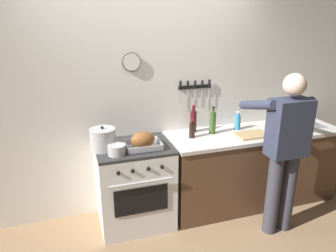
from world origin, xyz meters
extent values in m
cube|color=white|center=(0.00, 1.35, 1.30)|extent=(6.00, 0.10, 2.60)
cube|color=black|center=(0.56, 1.29, 1.40)|extent=(0.39, 0.02, 0.04)
cube|color=silver|center=(0.39, 1.28, 1.29)|extent=(0.01, 0.00, 0.17)
cube|color=black|center=(0.39, 1.28, 1.43)|extent=(0.02, 0.02, 0.10)
cube|color=silver|center=(0.48, 1.28, 1.31)|extent=(0.02, 0.00, 0.12)
cube|color=black|center=(0.48, 1.28, 1.42)|extent=(0.02, 0.02, 0.09)
cube|color=silver|center=(0.56, 1.28, 1.31)|extent=(0.02, 0.00, 0.14)
cube|color=black|center=(0.56, 1.28, 1.42)|extent=(0.02, 0.02, 0.09)
cube|color=silver|center=(0.65, 1.28, 1.28)|extent=(0.01, 0.00, 0.19)
cube|color=black|center=(0.65, 1.28, 1.42)|extent=(0.02, 0.02, 0.09)
cube|color=silver|center=(0.74, 1.28, 1.29)|extent=(0.02, 0.00, 0.17)
cube|color=black|center=(0.74, 1.28, 1.42)|extent=(0.02, 0.02, 0.09)
cylinder|color=white|center=(-0.14, 1.28, 1.70)|extent=(0.18, 0.02, 0.18)
torus|color=black|center=(-0.14, 1.28, 1.70)|extent=(0.19, 0.02, 0.19)
cube|color=brown|center=(1.20, 0.99, 0.43)|extent=(2.00, 0.62, 0.86)
cube|color=silver|center=(1.20, 0.99, 0.88)|extent=(2.03, 0.65, 0.04)
cube|color=#B2B5B7|center=(1.88, 1.01, 0.84)|extent=(0.44, 0.36, 0.11)
cube|color=white|center=(-0.22, 0.99, 0.43)|extent=(0.76, 0.62, 0.87)
cube|color=black|center=(-0.22, 0.67, 0.45)|extent=(0.53, 0.01, 0.28)
cube|color=#2D2D2D|center=(-0.22, 0.99, 0.89)|extent=(0.76, 0.62, 0.03)
cylinder|color=black|center=(-0.43, 0.67, 0.78)|extent=(0.04, 0.02, 0.04)
cylinder|color=black|center=(-0.30, 0.67, 0.78)|extent=(0.04, 0.02, 0.04)
cylinder|color=black|center=(-0.14, 0.67, 0.78)|extent=(0.04, 0.02, 0.04)
cylinder|color=black|center=(-0.01, 0.67, 0.78)|extent=(0.04, 0.02, 0.04)
cylinder|color=silver|center=(-0.22, 0.65, 0.66)|extent=(0.61, 0.02, 0.02)
cylinder|color=#383842|center=(1.08, 0.40, 0.43)|extent=(0.14, 0.14, 0.86)
cylinder|color=#383842|center=(1.26, 0.40, 0.43)|extent=(0.14, 0.14, 0.86)
cube|color=#2D3347|center=(1.17, 0.40, 1.14)|extent=(0.38, 0.22, 0.56)
sphere|color=beige|center=(1.17, 0.40, 1.55)|extent=(0.21, 0.21, 0.21)
cylinder|color=#2D3347|center=(0.96, 0.64, 1.32)|extent=(0.09, 0.55, 0.22)
cylinder|color=#2D3347|center=(1.38, 0.64, 1.32)|extent=(0.09, 0.55, 0.22)
cube|color=#B7B7BC|center=(-0.14, 0.89, 0.91)|extent=(0.34, 0.25, 0.01)
cube|color=#B7B7BC|center=(-0.14, 0.76, 0.94)|extent=(0.34, 0.01, 0.05)
cube|color=#B7B7BC|center=(-0.14, 1.01, 0.94)|extent=(0.34, 0.01, 0.05)
cube|color=#B7B7BC|center=(-0.31, 0.89, 0.94)|extent=(0.01, 0.25, 0.05)
cube|color=#B7B7BC|center=(0.03, 0.89, 0.94)|extent=(0.01, 0.25, 0.05)
ellipsoid|color=brown|center=(-0.14, 0.89, 0.99)|extent=(0.24, 0.17, 0.16)
cylinder|color=#B7B7BC|center=(-0.52, 0.98, 1.00)|extent=(0.25, 0.25, 0.20)
cylinder|color=#B2B2B7|center=(-0.52, 0.98, 1.11)|extent=(0.25, 0.25, 0.01)
sphere|color=black|center=(-0.52, 0.98, 1.13)|extent=(0.03, 0.03, 0.03)
cylinder|color=#B7B7BC|center=(-0.41, 0.82, 0.95)|extent=(0.17, 0.17, 0.10)
cube|color=tan|center=(1.09, 0.87, 0.91)|extent=(0.36, 0.24, 0.02)
cylinder|color=#338CCC|center=(1.04, 1.11, 0.98)|extent=(0.07, 0.07, 0.16)
cylinder|color=#338CCC|center=(1.04, 1.11, 1.08)|extent=(0.03, 0.03, 0.04)
cylinder|color=white|center=(1.04, 1.11, 1.11)|extent=(0.04, 0.04, 0.01)
cylinder|color=black|center=(0.44, 1.02, 0.98)|extent=(0.06, 0.06, 0.16)
cylinder|color=black|center=(0.44, 1.02, 1.07)|extent=(0.03, 0.03, 0.03)
cylinder|color=#B21919|center=(0.44, 1.02, 1.10)|extent=(0.03, 0.03, 0.01)
cylinder|color=#385623|center=(0.70, 1.07, 1.02)|extent=(0.07, 0.07, 0.24)
cylinder|color=#385623|center=(0.70, 1.07, 1.17)|extent=(0.03, 0.03, 0.05)
cylinder|color=black|center=(0.70, 1.07, 1.20)|extent=(0.04, 0.04, 0.01)
cylinder|color=#47141E|center=(0.51, 1.18, 1.02)|extent=(0.07, 0.07, 0.24)
cylinder|color=#47141E|center=(0.51, 1.18, 1.17)|extent=(0.03, 0.03, 0.05)
cylinder|color=maroon|center=(0.51, 1.18, 1.20)|extent=(0.04, 0.04, 0.01)
camera|label=1|loc=(-0.79, -1.94, 2.13)|focal=33.84mm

